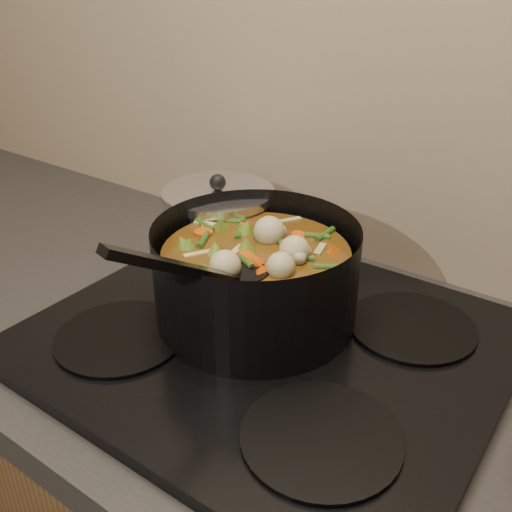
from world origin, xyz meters
The scene contains 3 objects.
stovetop centered at (0.00, 1.93, 0.92)m, with size 0.62×0.54×0.03m.
stockpot centered at (-0.04, 1.95, 1.00)m, with size 0.38×0.44×0.21m.
saucepan centered at (-0.20, 2.07, 0.99)m, with size 0.19×0.19×0.15m.
Camera 1 is at (0.37, 1.38, 1.40)m, focal length 40.00 mm.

